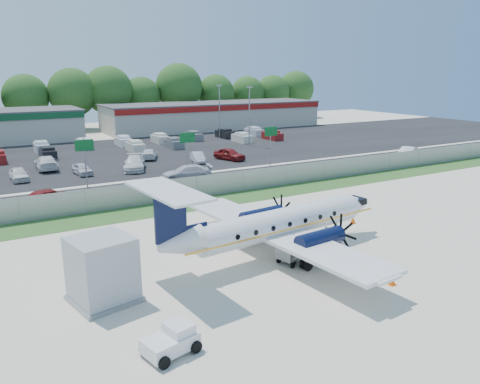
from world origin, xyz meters
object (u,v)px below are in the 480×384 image
service_container (102,272)px  aircraft (277,224)px  pushback_tug (172,340)px  baggage_cart_near (293,255)px  baggage_cart_far (297,252)px

service_container → aircraft: bearing=3.8°
pushback_tug → baggage_cart_near: (9.94, 5.18, -0.09)m
pushback_tug → baggage_cart_far: pushback_tug is taller
baggage_cart_near → service_container: (-11.25, 0.82, 1.09)m
pushback_tug → baggage_cart_far: (10.42, 5.47, -0.11)m
baggage_cart_near → baggage_cart_far: (0.49, 0.29, -0.02)m
baggage_cart_far → service_container: bearing=177.4°
pushback_tug → baggage_cart_far: bearing=27.7°
pushback_tug → service_container: (-1.31, 6.00, 1.00)m
baggage_cart_near → service_container: service_container is taller
aircraft → baggage_cart_far: (0.64, -1.26, -1.61)m
aircraft → pushback_tug: aircraft is taller
baggage_cart_far → pushback_tug: bearing=-152.3°
aircraft → service_container: 11.14m
aircraft → pushback_tug: bearing=-145.5°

